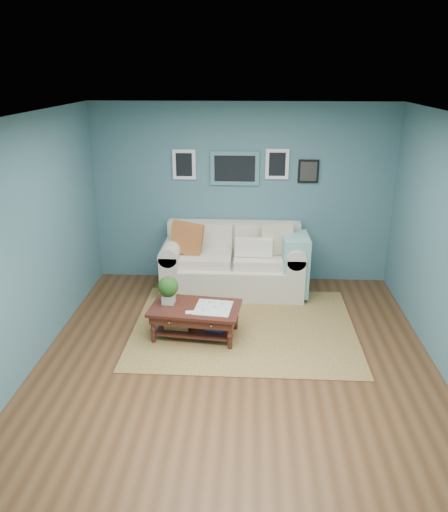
{
  "coord_description": "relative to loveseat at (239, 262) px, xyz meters",
  "views": [
    {
      "loc": [
        0.15,
        -4.85,
        3.13
      ],
      "look_at": [
        -0.19,
        1.0,
        0.92
      ],
      "focal_mm": 35.0,
      "sensor_mm": 36.0,
      "label": 1
    }
  ],
  "objects": [
    {
      "name": "room_shell",
      "position": [
        0.02,
        -1.97,
        0.92
      ],
      "size": [
        5.0,
        5.02,
        2.7
      ],
      "color": "brown",
      "rests_on": "ground"
    },
    {
      "name": "loveseat",
      "position": [
        0.0,
        0.0,
        0.0
      ],
      "size": [
        2.11,
        0.96,
        1.08
      ],
      "color": "beige",
      "rests_on": "ground"
    },
    {
      "name": "area_rug",
      "position": [
        0.1,
        -1.18,
        -0.43
      ],
      "size": [
        2.82,
        2.26,
        0.01
      ],
      "primitive_type": "cube",
      "color": "brown",
      "rests_on": "ground"
    },
    {
      "name": "coffee_table",
      "position": [
        -0.55,
        -1.42,
        -0.1
      ],
      "size": [
        1.14,
        0.74,
        0.76
      ],
      "rotation": [
        0.0,
        0.0,
        -0.11
      ],
      "color": "black",
      "rests_on": "ground"
    }
  ]
}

